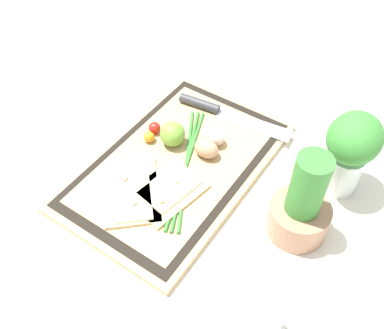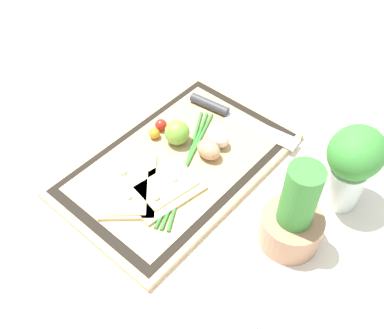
{
  "view_description": "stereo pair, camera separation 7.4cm",
  "coord_description": "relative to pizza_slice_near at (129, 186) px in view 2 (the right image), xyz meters",
  "views": [
    {
      "loc": [
        0.51,
        0.39,
        0.74
      ],
      "look_at": [
        0.0,
        0.04,
        0.04
      ],
      "focal_mm": 42.0,
      "sensor_mm": 36.0,
      "label": 1
    },
    {
      "loc": [
        0.47,
        0.45,
        0.74
      ],
      "look_at": [
        0.0,
        0.04,
        0.04
      ],
      "focal_mm": 42.0,
      "sensor_mm": 36.0,
      "label": 2
    }
  ],
  "objects": [
    {
      "name": "egg_pink",
      "position": [
        -0.21,
        0.06,
        0.02
      ],
      "size": [
        0.04,
        0.06,
        0.04
      ],
      "primitive_type": "ellipsoid",
      "color": "beige",
      "rests_on": "cutting_board"
    },
    {
      "name": "herb_glass",
      "position": [
        -0.27,
        0.33,
        0.09
      ],
      "size": [
        0.12,
        0.1,
        0.19
      ],
      "color": "silver",
      "rests_on": "ground_plane"
    },
    {
      "name": "herb_pot",
      "position": [
        -0.13,
        0.31,
        0.05
      ],
      "size": [
        0.12,
        0.12,
        0.2
      ],
      "color": "#AD7A5B",
      "rests_on": "ground_plane"
    },
    {
      "name": "egg_brown",
      "position": [
        -0.17,
        0.07,
        0.02
      ],
      "size": [
        0.04,
        0.06,
        0.04
      ],
      "primitive_type": "ellipsoid",
      "color": "tan",
      "rests_on": "cutting_board"
    },
    {
      "name": "pizza_slice_near",
      "position": [
        0.0,
        0.0,
        0.0
      ],
      "size": [
        0.2,
        0.19,
        0.02
      ],
      "color": "#DBBC7F",
      "rests_on": "cutting_board"
    },
    {
      "name": "scallion_bunch",
      "position": [
        -0.12,
        0.05,
        -0.0
      ],
      "size": [
        0.32,
        0.17,
        0.01
      ],
      "color": "#388433",
      "rests_on": "cutting_board"
    },
    {
      "name": "cherry_tomato_yellow",
      "position": [
        -0.14,
        -0.06,
        0.01
      ],
      "size": [
        0.02,
        0.02,
        0.02
      ],
      "primitive_type": "sphere",
      "color": "orange",
      "rests_on": "cutting_board"
    },
    {
      "name": "knife",
      "position": [
        -0.3,
        0.01,
        0.0
      ],
      "size": [
        0.07,
        0.28,
        0.02
      ],
      "color": "silver",
      "rests_on": "cutting_board"
    },
    {
      "name": "cutting_board",
      "position": [
        -0.12,
        0.03,
        -0.01
      ],
      "size": [
        0.51,
        0.32,
        0.02
      ],
      "color": "tan",
      "rests_on": "ground_plane"
    },
    {
      "name": "lime",
      "position": [
        -0.16,
        -0.01,
        0.02
      ],
      "size": [
        0.06,
        0.06,
        0.06
      ],
      "primitive_type": "sphere",
      "color": "#70A838",
      "rests_on": "cutting_board"
    },
    {
      "name": "cherry_tomato_red",
      "position": [
        -0.17,
        -0.07,
        0.01
      ],
      "size": [
        0.03,
        0.03,
        0.03
      ],
      "primitive_type": "sphere",
      "color": "red",
      "rests_on": "cutting_board"
    },
    {
      "name": "pizza_slice_far",
      "position": [
        -0.04,
        0.06,
        0.0
      ],
      "size": [
        0.16,
        0.13,
        0.02
      ],
      "color": "#DBBC7F",
      "rests_on": "cutting_board"
    },
    {
      "name": "ground_plane",
      "position": [
        -0.12,
        0.03,
        -0.02
      ],
      "size": [
        6.0,
        6.0,
        0.0
      ],
      "primitive_type": "plane",
      "color": "silver"
    }
  ]
}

